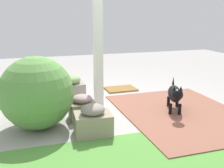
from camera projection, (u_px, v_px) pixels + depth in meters
The scene contains 11 objects.
ground_plane at pixel (122, 108), 4.62m from camera, with size 12.00×12.00×0.00m, color #A5A09B.
brick_path at pixel (182, 113), 4.36m from camera, with size 1.80×2.40×0.02m, color #8F5744.
porch_pillar at pixel (98, 46), 4.39m from camera, with size 0.13×0.13×2.06m, color white.
stone_planter_nearest at pixel (71, 87), 5.11m from camera, with size 0.49×0.42×0.43m.
stone_planter_mid at pixel (82, 108), 4.09m from camera, with size 0.37×0.35×0.38m.
stone_planter_far at pixel (93, 121), 3.57m from camera, with size 0.50×0.40×0.41m.
round_shrub at pixel (37, 93), 3.70m from camera, with size 1.00×1.00×1.00m, color #5E9547.
terracotta_pot_broad at pixel (3, 89), 4.84m from camera, with size 0.39×0.39×0.42m.
terracotta_pot_tall at pixel (37, 90), 4.89m from camera, with size 0.25×0.25×0.61m.
dog at pixel (175, 94), 4.34m from camera, with size 0.46×0.73×0.52m.
doormat at pixel (121, 89), 5.70m from camera, with size 0.62×0.45×0.03m, color olive.
Camera 1 is at (1.49, 4.11, 1.55)m, focal length 44.08 mm.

